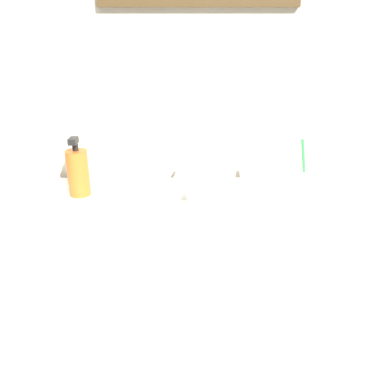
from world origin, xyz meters
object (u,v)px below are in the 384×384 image
(toothbrush_cup, at_px, (313,195))
(toothbrush_white, at_px, (332,176))
(faucet, at_px, (192,181))
(toothbrush_green, at_px, (304,166))
(soap_dispenser, at_px, (78,172))

(toothbrush_cup, bearing_deg, toothbrush_white, -57.45)
(faucet, relative_size, toothbrush_green, 0.72)
(toothbrush_cup, xyz_separation_m, toothbrush_white, (0.03, -0.04, 0.06))
(toothbrush_white, bearing_deg, soap_dispenser, 165.12)
(toothbrush_cup, distance_m, toothbrush_white, 0.08)
(faucet, xyz_separation_m, toothbrush_white, (0.32, -0.14, 0.07))
(faucet, distance_m, toothbrush_white, 0.36)
(faucet, bearing_deg, toothbrush_cup, -19.62)
(toothbrush_green, height_order, soap_dispenser, toothbrush_green)
(toothbrush_cup, relative_size, soap_dispenser, 0.65)
(toothbrush_green, bearing_deg, toothbrush_cup, -34.21)
(toothbrush_white, height_order, soap_dispenser, toothbrush_white)
(faucet, xyz_separation_m, toothbrush_cup, (0.29, -0.10, 0.00))
(toothbrush_cup, relative_size, toothbrush_white, 0.53)
(faucet, height_order, toothbrush_white, toothbrush_white)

